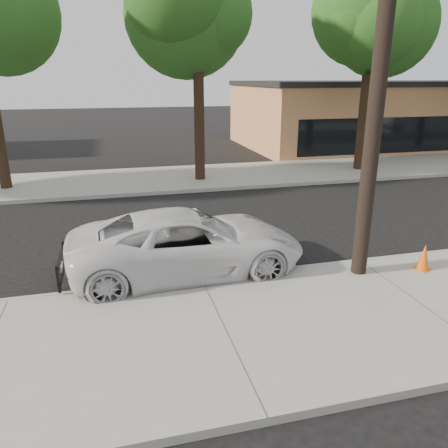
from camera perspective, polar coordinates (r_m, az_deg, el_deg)
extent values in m
plane|color=black|center=(11.86, -5.06, -3.39)|extent=(120.00, 120.00, 0.00)
cube|color=gray|center=(8.06, 0.23, -14.07)|extent=(90.00, 4.40, 0.15)
cube|color=gray|center=(19.92, -9.20, 5.76)|extent=(90.00, 5.00, 0.15)
cube|color=#9E9B93|center=(9.93, -3.02, -7.40)|extent=(90.00, 0.12, 0.16)
cube|color=#BD754E|center=(32.27, 19.43, 13.29)|extent=(18.00, 10.00, 4.00)
cylinder|color=black|center=(9.75, 19.76, 18.91)|extent=(0.34, 0.34, 9.00)
cylinder|color=black|center=(19.12, -3.25, 12.88)|extent=(0.44, 0.44, 4.75)
sphere|color=#164F17|center=(19.14, -3.49, 24.81)|extent=(4.80, 4.80, 4.80)
cylinder|color=black|center=(22.39, 17.61, 12.46)|extent=(0.44, 0.44, 4.40)
sphere|color=#164F17|center=(22.35, 18.58, 21.77)|extent=(4.35, 4.35, 4.35)
sphere|color=#164F17|center=(22.41, 20.94, 24.52)|extent=(3.48, 3.48, 3.48)
imported|color=silver|center=(10.23, -4.75, -2.47)|extent=(5.53, 2.70, 1.51)
cube|color=#E45D0C|center=(11.31, 24.46, -5.34)|extent=(0.42, 0.42, 0.02)
cone|color=#E45D0C|center=(11.20, 24.66, -3.92)|extent=(0.38, 0.38, 0.62)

